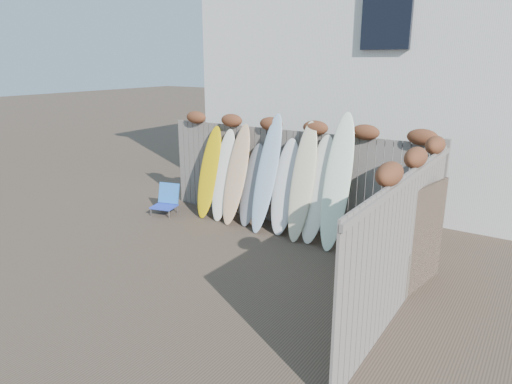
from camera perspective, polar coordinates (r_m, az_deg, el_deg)
The scene contains 16 objects.
ground at distance 7.88m, azimuth -4.89°, elevation -9.04°, with size 80.00×80.00×0.00m, color #493A2D.
back_fence at distance 9.35m, azimuth 4.36°, elevation 2.73°, with size 6.05×0.28×2.24m.
right_fence at distance 6.38m, azimuth 18.05°, elevation -4.90°, with size 0.28×4.40×2.24m.
house at distance 12.69m, azimuth 15.84°, elevation 14.92°, with size 8.50×5.50×6.33m.
beach_chair at distance 10.50m, azimuth -11.13°, elevation -0.97°, with size 0.62×0.64×0.67m.
wooden_crate at distance 7.24m, azimuth 16.52°, elevation -9.01°, with size 0.60×0.50×0.71m, color brown.
lattice_panel at distance 7.35m, azimuth 20.57°, elevation -5.14°, with size 0.04×1.08×1.62m, color #4F3D30.
surfboard_0 at distance 10.05m, azimuth -5.86°, elevation 2.49°, with size 0.50×0.07×2.06m, color #E0B205.
surfboard_1 at distance 9.83m, azimuth -4.07°, elevation 2.12°, with size 0.47×0.07×2.01m, color silver.
surfboard_2 at distance 9.57m, azimuth -2.48°, elevation 2.20°, with size 0.51×0.07×2.16m, color #F9BB91.
surfboard_3 at distance 9.48m, azimuth -0.53°, elevation 0.88°, with size 0.49×0.07×1.76m, color gray.
surfboard_4 at distance 9.11m, azimuth 1.34°, elevation 2.33°, with size 0.47×0.07×2.44m, color #A0C3DF.
surfboard_5 at distance 9.04m, azimuth 3.63°, elevation 0.65°, with size 0.53×0.07×1.95m, color silver.
surfboard_6 at distance 8.72m, azimuth 5.83°, elevation 1.30°, with size 0.46×0.07×2.34m, color beige.
surfboard_7 at distance 8.65m, azimuth 7.68°, elevation 0.33°, with size 0.54×0.07×2.10m, color white.
surfboard_8 at distance 8.39m, azimuth 10.12°, elevation 1.29°, with size 0.50×0.07×2.56m, color white.
Camera 1 is at (4.48, -5.55, 3.35)m, focal length 32.00 mm.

